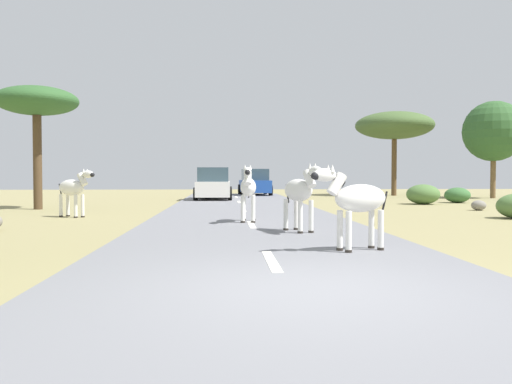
# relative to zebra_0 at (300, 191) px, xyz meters

# --- Properties ---
(ground_plane) EXTENTS (90.00, 90.00, 0.00)m
(ground_plane) POSITION_rel_zebra_0_xyz_m (-0.77, -6.13, -1.00)
(ground_plane) COLOR #8E8456
(road) EXTENTS (6.00, 64.00, 0.05)m
(road) POSITION_rel_zebra_0_xyz_m (-1.04, -6.13, -0.98)
(road) COLOR slate
(road) RESTS_ON ground_plane
(lane_markings) EXTENTS (0.16, 56.00, 0.01)m
(lane_markings) POSITION_rel_zebra_0_xyz_m (-1.04, -7.13, -0.95)
(lane_markings) COLOR silver
(lane_markings) RESTS_ON road
(zebra_0) EXTENTS (0.85, 1.62, 1.60)m
(zebra_0) POSITION_rel_zebra_0_xyz_m (0.00, 0.00, 0.00)
(zebra_0) COLOR silver
(zebra_0) RESTS_ON road
(zebra_1) EXTENTS (0.52, 1.72, 1.62)m
(zebra_1) POSITION_rel_zebra_0_xyz_m (-1.09, 2.71, 0.01)
(zebra_1) COLOR silver
(zebra_1) RESTS_ON road
(zebra_2) EXTENTS (1.52, 0.83, 1.51)m
(zebra_2) POSITION_rel_zebra_0_xyz_m (0.55, -3.10, -0.05)
(zebra_2) COLOR silver
(zebra_2) RESTS_ON road
(zebra_4) EXTENTS (1.49, 1.17, 1.60)m
(zebra_4) POSITION_rel_zebra_0_xyz_m (-6.68, 5.32, -0.05)
(zebra_4) COLOR silver
(zebra_4) RESTS_ON ground_plane
(car_0) EXTENTS (2.18, 4.42, 1.74)m
(car_0) POSITION_rel_zebra_0_xyz_m (0.28, 23.28, -0.16)
(car_0) COLOR #1E479E
(car_0) RESTS_ON road
(car_1) EXTENTS (2.05, 4.35, 1.74)m
(car_1) POSITION_rel_zebra_0_xyz_m (-2.36, 16.91, -0.16)
(car_1) COLOR white
(car_1) RESTS_ON road
(tree_0) EXTENTS (3.59, 3.59, 5.79)m
(tree_0) POSITION_rel_zebra_0_xyz_m (14.27, 18.43, 2.98)
(tree_0) COLOR brown
(tree_0) RESTS_ON ground_plane
(tree_3) EXTENTS (5.23, 5.23, 5.63)m
(tree_3) POSITION_rel_zebra_0_xyz_m (9.66, 22.77, 3.69)
(tree_3) COLOR brown
(tree_3) RESTS_ON ground_plane
(tree_4) EXTENTS (3.26, 3.26, 4.92)m
(tree_4) POSITION_rel_zebra_0_xyz_m (-9.26, 9.50, 3.26)
(tree_4) COLOR #4C3823
(tree_4) RESTS_ON ground_plane
(bush_3) EXTENTS (1.57, 1.42, 0.94)m
(bush_3) POSITION_rel_zebra_0_xyz_m (7.62, 12.20, -0.53)
(bush_3) COLOR #4C7038
(bush_3) RESTS_ON ground_plane
(bush_4) EXTENTS (1.27, 1.15, 0.76)m
(bush_4) POSITION_rel_zebra_0_xyz_m (9.82, 13.38, -0.62)
(bush_4) COLOR #386633
(bush_4) RESTS_ON ground_plane
(rock_0) EXTENTS (0.65, 0.56, 0.51)m
(rock_0) POSITION_rel_zebra_0_xyz_m (4.73, 10.13, -0.75)
(rock_0) COLOR gray
(rock_0) RESTS_ON ground_plane
(rock_3) EXTENTS (0.58, 0.49, 0.40)m
(rock_3) POSITION_rel_zebra_0_xyz_m (8.15, 7.80, -0.80)
(rock_3) COLOR gray
(rock_3) RESTS_ON ground_plane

